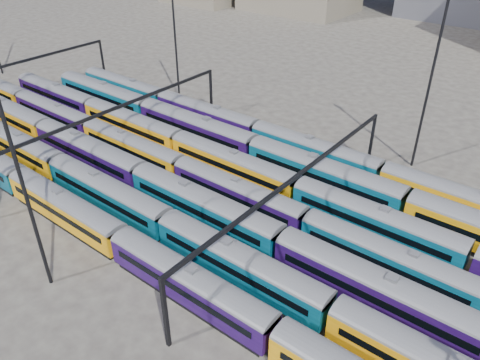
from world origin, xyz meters
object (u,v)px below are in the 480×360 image
Objects in this scene: rake_2 at (204,204)px; rake_1 at (107,191)px; mast_2 at (16,163)px; rake_0 at (65,206)px.

rake_1 is at bearing -156.14° from rake_2.
mast_2 is (-5.73, -17.00, 11.17)m from rake_2.
mast_2 is at bearing -65.08° from rake_1.
mast_2 reaches higher than rake_1.
mast_2 is at bearing -44.88° from rake_0.
rake_1 is (1.45, 5.00, 0.09)m from rake_0.
rake_0 is at bearing -106.21° from rake_1.
rake_2 reaches higher than rake_1.
rake_1 is 5.61× the size of mast_2.
rake_2 is 5.92× the size of mast_2.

